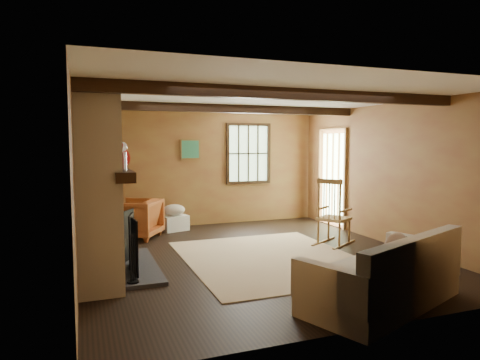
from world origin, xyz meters
name	(u,v)px	position (x,y,z in m)	size (l,w,h in m)	color
ground	(253,256)	(0.00, 0.00, 0.00)	(5.50, 5.50, 0.00)	black
room_envelope	(260,149)	(0.22, 0.26, 1.63)	(5.02, 5.52, 2.44)	olive
fireplace	(98,191)	(-2.23, 0.00, 1.10)	(1.02, 2.30, 2.40)	#98513A
rug	(270,258)	(0.20, -0.20, 0.00)	(2.50, 3.00, 0.01)	beige
rocking_chair	(333,216)	(1.57, 0.25, 0.48)	(0.93, 0.80, 1.15)	#A58950
sofa	(387,280)	(0.59, -2.33, 0.28)	(2.14, 1.52, 0.79)	beige
firewood_pile	(115,226)	(-1.85, 2.56, 0.12)	(0.67, 0.12, 0.24)	#4F2F22
laundry_basket	(174,223)	(-0.73, 2.35, 0.15)	(0.50, 0.38, 0.30)	white
basket_pillow	(174,210)	(-0.73, 2.35, 0.41)	(0.44, 0.35, 0.22)	beige
armchair	(137,219)	(-1.51, 1.92, 0.36)	(0.76, 0.79, 0.72)	#BF6026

